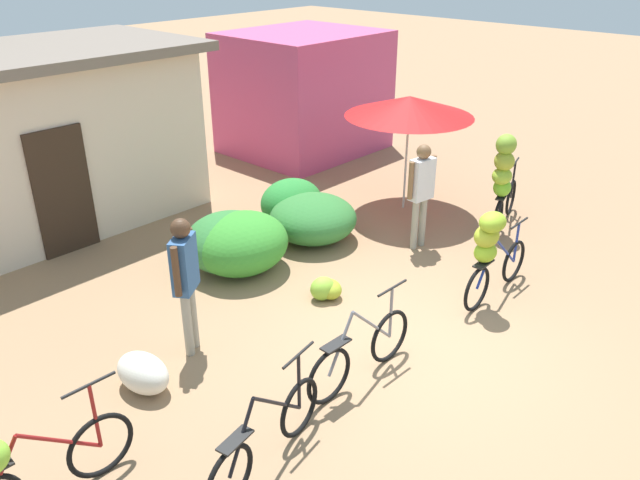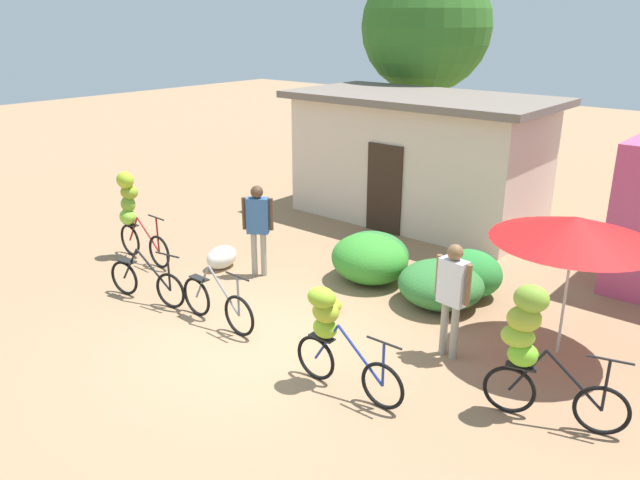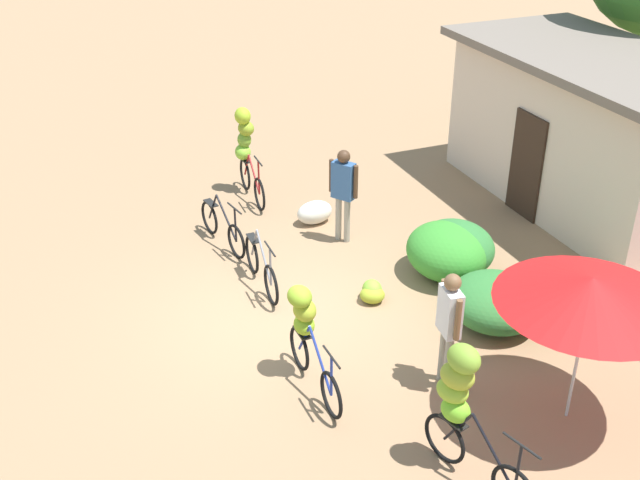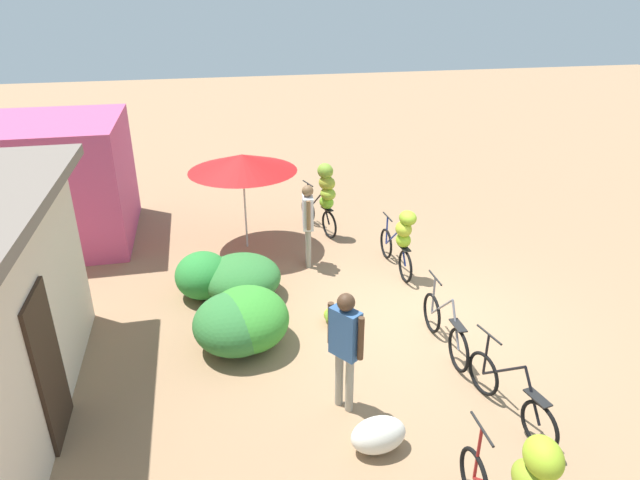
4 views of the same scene
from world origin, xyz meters
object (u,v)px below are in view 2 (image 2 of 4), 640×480
Objects in this scene: building_low at (418,157)px; person_vendor at (258,221)px; bicycle_near_pile at (147,282)px; tree_behind_building at (426,27)px; person_bystander at (452,289)px; bicycle_by_shop at (332,330)px; produce_sack at (222,257)px; bicycle_rightmost at (532,341)px; market_umbrella at (575,229)px; bicycle_center_loaded at (217,304)px; bicycle_leftmost at (132,209)px; banana_pile_on_ground at (329,304)px.

building_low is 4.99m from person_vendor.
tree_behind_building is at bearing 94.10° from bicycle_near_pile.
person_bystander is at bearing -54.06° from building_low.
produce_sack is (-4.23, 1.83, -0.61)m from bicycle_by_shop.
bicycle_rightmost is 2.45× the size of produce_sack.
person_vendor is at bearing -172.00° from market_umbrella.
building_low reaches higher than bicycle_center_loaded.
bicycle_near_pile is 0.98× the size of bicycle_rightmost.
tree_behind_building reaches higher than person_bystander.
bicycle_by_shop is (2.46, -0.19, 0.47)m from bicycle_center_loaded.
bicycle_leftmost is at bearing 179.46° from bicycle_rightmost.
market_umbrella is at bearing 30.49° from bicycle_center_loaded.
banana_pile_on_ground is at bearing -10.64° from person_vendor.
banana_pile_on_ground is at bearing -161.52° from market_umbrella.
market_umbrella is 8.20m from bicycle_leftmost.
bicycle_rightmost is at bearing -25.24° from person_bystander.
person_bystander reaches higher than banana_pile_on_ground.
produce_sack is at bearing 156.55° from bicycle_by_shop.
bicycle_center_loaded is at bearing -63.03° from person_vendor.
building_low reaches higher than banana_pile_on_ground.
building_low is 5.74m from banana_pile_on_ground.
tree_behind_building is at bearing 128.11° from bicycle_rightmost.
person_bystander is (0.80, 1.68, 0.23)m from bicycle_by_shop.
bicycle_rightmost is 1.00× the size of person_bystander.
person_vendor is (1.37, -7.87, -3.27)m from tree_behind_building.
tree_behind_building reaches higher than person_vendor.
produce_sack is (-0.16, 1.83, -0.13)m from bicycle_near_pile.
market_umbrella is at bearing 54.80° from bicycle_by_shop.
bicycle_leftmost is at bearing 169.71° from bicycle_by_shop.
tree_behind_building reaches higher than bicycle_rightmost.
market_umbrella is 1.28× the size of bicycle_leftmost.
building_low is 5.45m from produce_sack.
market_umbrella is at bearing 97.44° from bicycle_rightmost.
person_vendor is (-0.95, 1.86, 0.71)m from bicycle_center_loaded.
tree_behind_building reaches higher than building_low.
person_bystander reaches higher than produce_sack.
banana_pile_on_ground is (-1.41, 1.67, -0.68)m from bicycle_by_shop.
bicycle_center_loaded is 3.18× the size of banana_pile_on_ground.
bicycle_by_shop is (-1.98, -2.80, -1.07)m from market_umbrella.
building_low is 3.55× the size of person_bystander.
bicycle_leftmost is at bearing -167.85° from market_umbrella.
produce_sack is at bearing 136.95° from bicycle_center_loaded.
bicycle_center_loaded is 0.99× the size of person_bystander.
bicycle_by_shop is at bearing -30.96° from person_vendor.
building_low is at bearing 125.94° from person_bystander.
bicycle_rightmost is at bearing -7.29° from produce_sack.
bicycle_near_pile is at bearing -98.14° from building_low.
building_low is 6.60m from person_bystander.
bicycle_center_loaded is at bearing -14.31° from bicycle_leftmost.
bicycle_by_shop is at bearing -155.45° from bicycle_rightmost.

